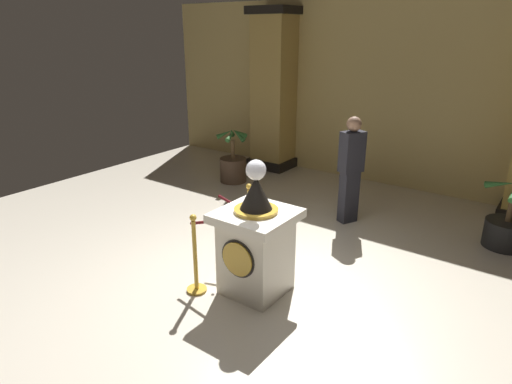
# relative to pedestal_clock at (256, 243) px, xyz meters

# --- Properties ---
(ground_plane) EXTENTS (11.02, 11.02, 0.00)m
(ground_plane) POSITION_rel_pedestal_clock_xyz_m (-0.16, 0.11, -0.62)
(ground_plane) COLOR beige
(back_wall) EXTENTS (11.02, 0.16, 3.53)m
(back_wall) POSITION_rel_pedestal_clock_xyz_m (-0.16, 4.79, 1.14)
(back_wall) COLOR tan
(back_wall) RESTS_ON ground_plane
(pedestal_clock) EXTENTS (0.83, 0.83, 1.61)m
(pedestal_clock) POSITION_rel_pedestal_clock_xyz_m (0.00, 0.00, 0.00)
(pedestal_clock) COLOR silver
(pedestal_clock) RESTS_ON ground_plane
(stanchion_near) EXTENTS (0.24, 0.24, 1.02)m
(stanchion_near) POSITION_rel_pedestal_clock_xyz_m (-0.64, 0.72, -0.27)
(stanchion_near) COLOR gold
(stanchion_near) RESTS_ON ground_plane
(stanchion_far) EXTENTS (0.24, 0.24, 0.99)m
(stanchion_far) POSITION_rel_pedestal_clock_xyz_m (-0.56, -0.43, -0.28)
(stanchion_far) COLOR gold
(stanchion_far) RESTS_ON ground_plane
(velvet_rope) EXTENTS (0.62, 0.65, 0.22)m
(velvet_rope) POSITION_rel_pedestal_clock_xyz_m (-0.60, 0.14, 0.16)
(velvet_rope) COLOR #591419
(column_left) EXTENTS (0.94, 0.94, 3.39)m
(column_left) POSITION_rel_pedestal_clock_xyz_m (-2.71, 4.42, 1.06)
(column_left) COLOR black
(column_left) RESTS_ON ground_plane
(potted_palm_left) EXTENTS (0.63, 0.62, 1.13)m
(potted_palm_left) POSITION_rel_pedestal_clock_xyz_m (-2.77, 3.02, -0.30)
(potted_palm_left) COLOR #4C3828
(potted_palm_left) RESTS_ON ground_plane
(potted_palm_right) EXTENTS (0.79, 0.78, 1.05)m
(potted_palm_right) POSITION_rel_pedestal_clock_xyz_m (2.20, 3.02, -0.35)
(potted_palm_right) COLOR black
(potted_palm_right) RESTS_ON ground_plane
(bystander_guest) EXTENTS (0.36, 0.42, 1.71)m
(bystander_guest) POSITION_rel_pedestal_clock_xyz_m (-0.00, 2.53, 0.29)
(bystander_guest) COLOR #26262D
(bystander_guest) RESTS_ON ground_plane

